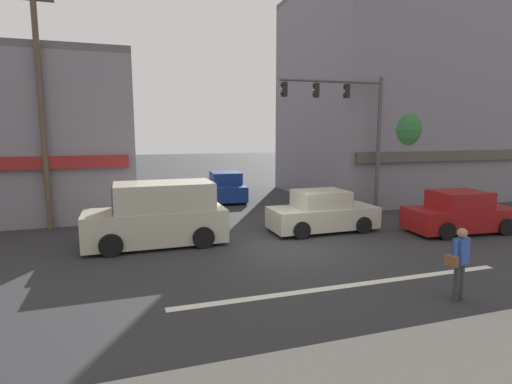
# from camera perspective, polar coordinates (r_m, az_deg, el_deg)

# --- Properties ---
(ground_plane) EXTENTS (120.00, 120.00, 0.00)m
(ground_plane) POSITION_cam_1_polar(r_m,az_deg,el_deg) (13.37, 5.43, -7.88)
(ground_plane) COLOR #2B2B2D
(lane_marking_stripe) EXTENTS (9.00, 0.24, 0.01)m
(lane_marking_stripe) POSITION_cam_1_polar(r_m,az_deg,el_deg) (10.43, 13.32, -12.85)
(lane_marking_stripe) COLOR silver
(lane_marking_stripe) RESTS_ON ground
(building_left_block) EXTENTS (11.58, 8.86, 7.18)m
(building_left_block) POSITION_cam_1_polar(r_m,az_deg,el_deg) (22.26, -32.37, 6.75)
(building_left_block) COLOR slate
(building_left_block) RESTS_ON ground
(building_right_corner) EXTENTS (12.73, 9.76, 11.97)m
(building_right_corner) POSITION_cam_1_polar(r_m,az_deg,el_deg) (26.58, 20.02, 12.78)
(building_right_corner) COLOR slate
(building_right_corner) RESTS_ON ground
(street_tree) EXTENTS (3.02, 3.02, 5.41)m
(street_tree) POSITION_cam_1_polar(r_m,az_deg,el_deg) (21.83, 18.87, 8.34)
(street_tree) COLOR #4C3823
(street_tree) RESTS_ON ground
(utility_pole_near_left) EXTENTS (1.40, 0.22, 8.94)m
(utility_pole_near_left) POSITION_cam_1_polar(r_m,az_deg,el_deg) (17.32, -28.32, 10.35)
(utility_pole_near_left) COLOR brown
(utility_pole_near_left) RESTS_ON ground
(utility_pole_far_right) EXTENTS (1.40, 0.22, 7.68)m
(utility_pole_far_right) POSITION_cam_1_polar(r_m,az_deg,el_deg) (22.37, 15.39, 8.78)
(utility_pole_far_right) COLOR brown
(utility_pole_far_right) RESTS_ON ground
(traffic_light_mast) EXTENTS (4.89, 0.47, 6.20)m
(traffic_light_mast) POSITION_cam_1_polar(r_m,az_deg,el_deg) (18.51, 13.75, 9.93)
(traffic_light_mast) COLOR #47474C
(traffic_light_mast) RESTS_ON ground
(sedan_crossing_rightbound) EXTENTS (4.11, 1.90, 1.58)m
(sedan_crossing_rightbound) POSITION_cam_1_polar(r_m,az_deg,el_deg) (15.52, 9.44, -2.95)
(sedan_crossing_rightbound) COLOR #B7B29E
(sedan_crossing_rightbound) RESTS_ON ground
(van_crossing_leftbound) EXTENTS (4.62, 2.07, 2.11)m
(van_crossing_leftbound) POSITION_cam_1_polar(r_m,az_deg,el_deg) (13.80, -13.74, -3.26)
(van_crossing_leftbound) COLOR #B7B29E
(van_crossing_leftbound) RESTS_ON ground
(sedan_crossing_center) EXTENTS (2.06, 4.19, 1.58)m
(sedan_crossing_center) POSITION_cam_1_polar(r_m,az_deg,el_deg) (22.52, -4.40, 0.68)
(sedan_crossing_center) COLOR navy
(sedan_crossing_center) RESTS_ON ground
(sedan_waiting_far) EXTENTS (4.21, 2.10, 1.58)m
(sedan_waiting_far) POSITION_cam_1_polar(r_m,az_deg,el_deg) (17.00, 27.12, -2.79)
(sedan_waiting_far) COLOR maroon
(sedan_waiting_far) RESTS_ON ground
(pedestrian_foreground_with_bag) EXTENTS (0.69, 0.38, 1.67)m
(pedestrian_foreground_with_bag) POSITION_cam_1_polar(r_m,az_deg,el_deg) (10.09, 27.08, -8.61)
(pedestrian_foreground_with_bag) COLOR #333338
(pedestrian_foreground_with_bag) RESTS_ON ground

